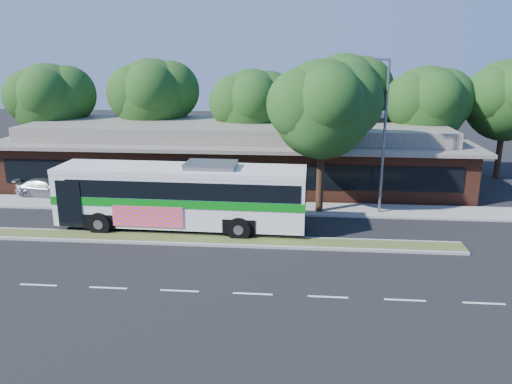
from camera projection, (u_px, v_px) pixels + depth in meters
ground at (203, 245)px, 25.11m from camera, size 120.00×120.00×0.00m
median_strip at (205, 240)px, 25.66m from camera, size 26.00×1.10×0.15m
sidewalk at (222, 207)px, 31.23m from camera, size 44.00×2.60×0.12m
plaza_building at (235, 154)px, 37.00m from camera, size 33.20×11.20×4.45m
lamp_post at (384, 133)px, 28.73m from camera, size 0.93×0.18×9.07m
tree_bg_a at (55, 99)px, 39.30m from camera, size 6.47×5.80×8.63m
tree_bg_b at (158, 95)px, 39.51m from camera, size 6.69×6.00×9.00m
tree_bg_c at (257, 104)px, 38.01m from camera, size 6.24×5.60×8.26m
tree_bg_d at (349, 93)px, 38.16m from camera, size 6.91×6.20×9.37m
tree_bg_e at (432, 104)px, 36.86m from camera, size 6.47×5.80×8.50m
tree_bg_f at (511, 99)px, 37.23m from camera, size 6.69×6.00×8.92m
transit_bus at (182, 192)px, 26.97m from camera, size 13.57×3.41×3.79m
sedan at (48, 188)px, 33.44m from camera, size 4.48×2.20×1.25m
sidewalk_tree at (330, 107)px, 28.68m from camera, size 6.38×5.72×9.08m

